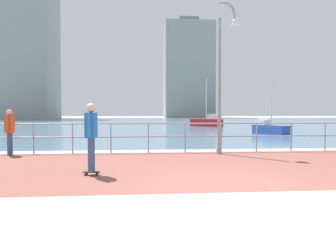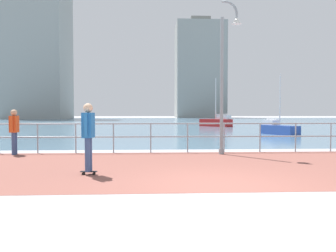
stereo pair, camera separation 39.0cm
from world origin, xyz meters
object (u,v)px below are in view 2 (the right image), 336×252
at_px(skateboarder, 88,132).
at_px(bystander, 14,128).
at_px(lamppost, 226,70).
at_px(sailboat_white, 278,129).
at_px(sailboat_navy, 217,122).

distance_m(skateboarder, bystander, 5.31).
distance_m(lamppost, skateboarder, 5.97).
distance_m(lamppost, sailboat_white, 12.74).
height_order(lamppost, skateboarder, lamppost).
bearing_deg(sailboat_navy, lamppost, -100.59).
height_order(skateboarder, bystander, skateboarder).
relative_size(lamppost, bystander, 3.40).
bearing_deg(lamppost, bystander, 177.43).
bearing_deg(bystander, skateboarder, -50.08).
relative_size(lamppost, skateboarder, 3.19).
relative_size(lamppost, sailboat_white, 1.31).
relative_size(lamppost, sailboat_navy, 1.02).
bearing_deg(sailboat_navy, bystander, -116.72).
relative_size(skateboarder, bystander, 1.07).
bearing_deg(lamppost, sailboat_white, 60.12).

